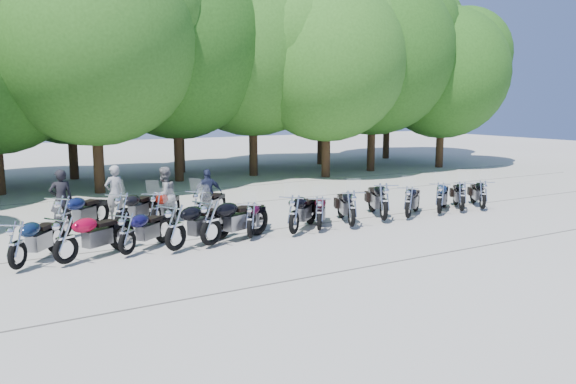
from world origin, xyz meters
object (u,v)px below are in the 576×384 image
rider_2 (208,193)px  motorcycle_9 (384,201)px  motorcycle_5 (251,219)px  motorcycle_16 (156,208)px  motorcycle_0 (17,244)px  motorcycle_11 (440,197)px  motorcycle_17 (199,205)px  rider_3 (115,193)px  motorcycle_2 (127,233)px  motorcycle_14 (63,215)px  motorcycle_10 (409,201)px  rider_0 (61,200)px  motorcycle_3 (175,226)px  rider_1 (164,195)px  motorcycle_1 (65,238)px  motorcycle_12 (462,195)px  motorcycle_4 (211,221)px  motorcycle_7 (320,212)px  motorcycle_8 (352,207)px  motorcycle_13 (483,194)px  motorcycle_6 (294,213)px

rider_2 → motorcycle_9: bearing=147.5°
motorcycle_5 → motorcycle_16: 3.27m
motorcycle_0 → motorcycle_11: bearing=-144.0°
motorcycle_17 → motorcycle_0: bearing=73.8°
motorcycle_17 → rider_3: bearing=6.2°
motorcycle_2 → motorcycle_5: (3.39, 0.06, -0.02)m
motorcycle_14 → motorcycle_10: bearing=-150.6°
motorcycle_9 → motorcycle_16: 7.05m
motorcycle_2 → motorcycle_14: size_ratio=0.90×
motorcycle_5 → motorcycle_14: size_ratio=0.87×
motorcycle_9 → rider_0: rider_0 is taller
motorcycle_3 → rider_1: rider_1 is taller
motorcycle_1 → motorcycle_14: bearing=-37.1°
rider_2 → motorcycle_12: bearing=161.1°
motorcycle_10 → motorcycle_11: (1.40, 0.01, 0.02)m
motorcycle_0 → motorcycle_2: bearing=-143.8°
motorcycle_12 → motorcycle_4: bearing=40.0°
motorcycle_5 → rider_1: rider_1 is taller
motorcycle_7 → motorcycle_11: bearing=-143.7°
rider_2 → motorcycle_1: bearing=42.8°
motorcycle_8 → motorcycle_3: bearing=25.4°
motorcycle_17 → rider_0: size_ratio=1.20×
motorcycle_2 → motorcycle_13: size_ratio=1.03×
rider_2 → rider_3: rider_3 is taller
motorcycle_10 → motorcycle_3: bearing=52.9°
motorcycle_1 → motorcycle_13: size_ratio=1.10×
motorcycle_5 → rider_0: 5.87m
motorcycle_1 → rider_2: rider_2 is taller
motorcycle_14 → rider_0: (0.14, 1.27, 0.22)m
motorcycle_7 → motorcycle_9: (2.50, 0.13, 0.11)m
motorcycle_10 → motorcycle_2: bearing=51.1°
motorcycle_16 → motorcycle_13: bearing=-157.1°
motorcycle_9 → motorcycle_13: (4.28, -0.18, -0.11)m
motorcycle_11 → rider_0: size_ratio=1.23×
motorcycle_16 → rider_3: size_ratio=1.24×
motorcycle_1 → motorcycle_8: bearing=-120.3°
motorcycle_1 → rider_0: bearing=-36.8°
rider_2 → motorcycle_13: bearing=162.9°
motorcycle_3 → motorcycle_13: size_ratio=1.17×
motorcycle_9 → rider_1: rider_1 is taller
motorcycle_5 → motorcycle_13: motorcycle_13 is taller
motorcycle_2 → motorcycle_7: (5.55, -0.09, -0.02)m
motorcycle_4 → rider_3: bearing=-5.8°
motorcycle_1 → motorcycle_3: (2.58, -0.14, 0.04)m
motorcycle_8 → motorcycle_7: bearing=20.4°
motorcycle_6 → motorcycle_7: bearing=-128.2°
motorcycle_4 → motorcycle_9: size_ratio=1.01×
motorcycle_14 → motorcycle_8: bearing=-156.0°
motorcycle_16 → rider_0: (-2.47, 1.27, 0.28)m
motorcycle_2 → motorcycle_17: size_ratio=1.00×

